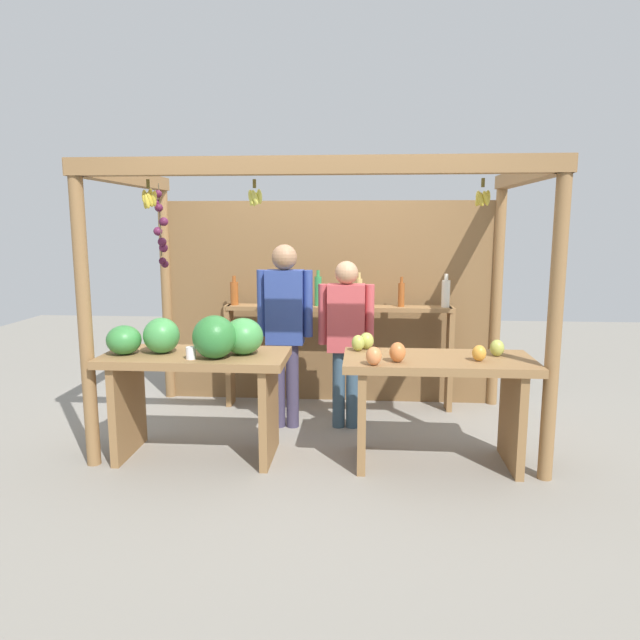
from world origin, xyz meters
The scene contains 7 objects.
ground_plane centered at (0.00, 0.00, 0.00)m, with size 12.00×12.00×0.00m, color gray.
market_stall centered at (-0.01, 0.41, 1.29)m, with size 3.41×1.84×2.22m.
fruit_counter_left centered at (-0.89, -0.68, 0.75)m, with size 1.39×0.64×1.13m.
fruit_counter_right centered at (0.89, -0.65, 0.60)m, with size 1.38×0.67×0.95m.
bottle_shelf_unit centered at (0.12, 0.65, 0.80)m, with size 2.19×0.22×1.34m.
vendor_man centered at (-0.32, 0.05, 0.96)m, with size 0.48×0.22×1.60m.
vendor_woman centered at (0.21, 0.08, 0.87)m, with size 0.48×0.20×1.47m.
Camera 1 is at (0.36, -4.82, 1.77)m, focal length 32.45 mm.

